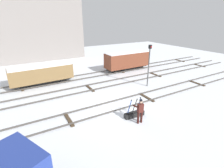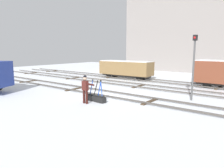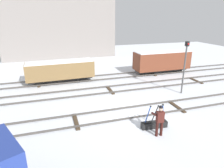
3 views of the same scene
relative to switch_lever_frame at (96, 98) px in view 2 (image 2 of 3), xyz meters
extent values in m
plane|color=silver|center=(-0.69, 1.95, -0.25)|extent=(60.00, 60.00, 0.00)
cube|color=#4C4742|center=(-0.69, 1.23, -0.12)|extent=(44.00, 0.07, 0.10)
cube|color=#4C4742|center=(-0.69, 2.67, -0.12)|extent=(44.00, 0.07, 0.10)
cube|color=#423323|center=(-11.25, 1.95, -0.21)|extent=(0.24, 1.94, 0.08)
cube|color=#423323|center=(-4.21, 1.95, -0.21)|extent=(0.24, 1.94, 0.08)
cube|color=#423323|center=(2.83, 1.95, -0.21)|extent=(0.24, 1.94, 0.08)
cube|color=#4C4742|center=(-0.69, 5.72, -0.12)|extent=(44.00, 0.07, 0.10)
cube|color=#4C4742|center=(-0.69, 7.16, -0.12)|extent=(44.00, 0.07, 0.10)
cube|color=#423323|center=(-18.29, 6.44, -0.21)|extent=(0.24, 1.94, 0.08)
cube|color=#423323|center=(-9.49, 6.44, -0.21)|extent=(0.24, 1.94, 0.08)
cube|color=#423323|center=(-0.69, 6.44, -0.21)|extent=(0.24, 1.94, 0.08)
cube|color=#4C4742|center=(-0.69, 9.29, -0.12)|extent=(44.00, 0.07, 0.10)
cube|color=#4C4742|center=(-0.69, 10.73, -0.12)|extent=(44.00, 0.07, 0.10)
cube|color=#423323|center=(-18.29, 10.01, -0.21)|extent=(0.24, 1.94, 0.08)
cube|color=#423323|center=(-6.55, 10.01, -0.21)|extent=(0.24, 1.94, 0.08)
cube|color=#423323|center=(5.18, 10.01, -0.21)|extent=(0.24, 1.94, 0.08)
cube|color=black|center=(-0.01, 0.00, -0.07)|extent=(1.54, 0.47, 0.36)
cube|color=black|center=(-0.01, 0.00, 0.14)|extent=(1.38, 0.30, 0.06)
cylinder|color=#1E47B7|center=(-0.43, 0.03, 0.62)|extent=(0.34, 0.08, 1.03)
sphere|color=black|center=(-0.29, 0.02, 1.12)|extent=(0.09, 0.09, 0.09)
cylinder|color=black|center=(-0.02, 0.00, 0.60)|extent=(0.42, 0.09, 1.01)
sphere|color=black|center=(0.16, -0.01, 1.10)|extent=(0.09, 0.09, 0.09)
cylinder|color=#1E47B7|center=(0.31, -0.02, 0.62)|extent=(0.33, 0.08, 1.03)
sphere|color=black|center=(0.45, -0.03, 1.13)|extent=(0.09, 0.09, 0.09)
cylinder|color=#1E47B7|center=(0.49, -0.04, 0.63)|extent=(0.19, 0.07, 1.05)
sphere|color=black|center=(0.43, -0.03, 1.15)|extent=(0.09, 0.09, 0.09)
cylinder|color=#351511|center=(-0.30, -0.79, 0.17)|extent=(0.15, 0.15, 0.84)
cylinder|color=#351511|center=(-0.04, -0.81, 0.17)|extent=(0.15, 0.15, 0.84)
cube|color=#4C1E19|center=(-0.17, -0.80, 0.88)|extent=(0.40, 0.27, 0.59)
sphere|color=tan|center=(-0.17, -0.80, 1.33)|extent=(0.23, 0.23, 0.23)
sphere|color=black|center=(-0.17, -0.80, 1.42)|extent=(0.20, 0.20, 0.20)
cylinder|color=#4C1E19|center=(-0.36, -0.51, 0.92)|extent=(0.15, 0.57, 0.22)
cylinder|color=#4C1E19|center=(0.06, -0.55, 0.93)|extent=(0.15, 0.57, 0.26)
cube|color=black|center=(-6.72, -2.64, 1.58)|extent=(0.78, 1.64, 0.76)
cylinder|color=#4C4C4C|center=(4.76, 4.09, 1.68)|extent=(0.12, 0.12, 3.87)
cube|color=black|center=(4.76, 4.09, 3.80)|extent=(0.24, 0.24, 0.36)
sphere|color=red|center=(4.76, 3.96, 3.80)|extent=(0.14, 0.14, 0.14)
cube|color=gray|center=(-3.64, 23.71, 5.94)|extent=(16.12, 6.10, 12.38)
cylinder|color=black|center=(4.35, 9.47, 0.10)|extent=(0.70, 0.10, 0.70)
cylinder|color=black|center=(4.34, 10.53, 0.10)|extent=(0.70, 0.10, 0.70)
cube|color=#2D2B28|center=(-4.53, 10.01, 0.15)|extent=(5.92, 1.34, 0.20)
cube|color=olive|center=(-4.53, 10.01, 0.99)|extent=(6.25, 2.11, 1.48)
cube|color=white|center=(-4.53, 10.01, 1.77)|extent=(6.13, 2.03, 0.06)
cylinder|color=black|center=(-6.52, 9.42, 0.10)|extent=(0.70, 0.12, 0.70)
cylinder|color=black|center=(-6.56, 10.47, 0.10)|extent=(0.70, 0.12, 0.70)
cylinder|color=black|center=(-2.50, 9.56, 0.10)|extent=(0.70, 0.12, 0.70)
cylinder|color=black|center=(-2.53, 10.60, 0.10)|extent=(0.70, 0.12, 0.70)
camera|label=1|loc=(-6.70, -8.34, 6.36)|focal=27.33mm
camera|label=2|loc=(8.94, -9.79, 3.06)|focal=33.72mm
camera|label=3|loc=(-5.28, -8.78, 5.85)|focal=31.81mm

